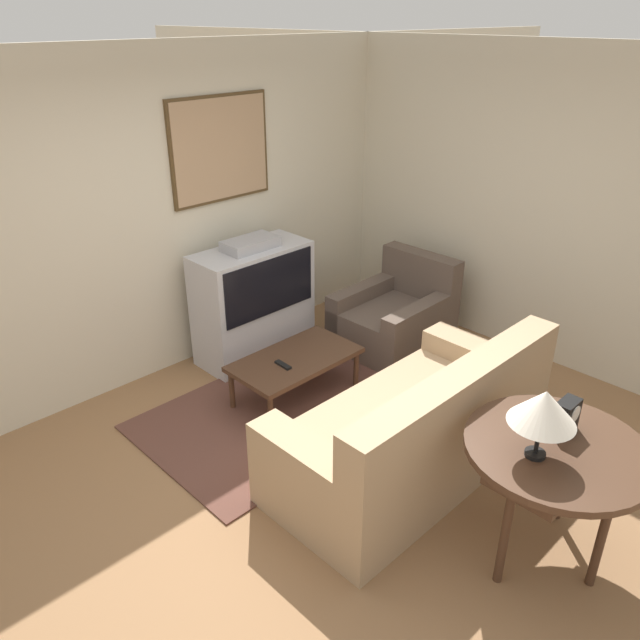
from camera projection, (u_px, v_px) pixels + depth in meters
The scene contains 12 objects.
ground_plane at pixel (331, 480), 4.26m from camera, with size 12.00×12.00×0.00m, color #8E6642.
wall_back at pixel (146, 221), 5.03m from camera, with size 12.00×0.10×2.70m.
wall_right at pixel (549, 211), 5.31m from camera, with size 0.06×12.00×2.70m.
area_rug at pixel (298, 400), 5.14m from camera, with size 2.54×1.43×0.01m.
tv at pixel (254, 302), 5.61m from camera, with size 1.07×0.49×1.13m.
couch at pixel (415, 432), 4.22m from camera, with size 2.01×0.97×0.94m.
armchair at pixel (396, 318), 5.90m from camera, with size 1.01×0.84×0.83m.
coffee_table at pixel (295, 361), 5.03m from camera, with size 1.04×0.58×0.38m.
console_table at pixel (557, 457), 3.39m from camera, with size 1.00×1.00×0.78m.
table_lamp at pixel (544, 408), 3.16m from camera, with size 0.35×0.35×0.40m.
mantel_clock at pixel (566, 416), 3.45m from camera, with size 0.16×0.10×0.19m.
remote at pixel (283, 365), 4.89m from camera, with size 0.05×0.16×0.02m.
Camera 1 is at (-2.38, -2.33, 2.89)m, focal length 35.00 mm.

